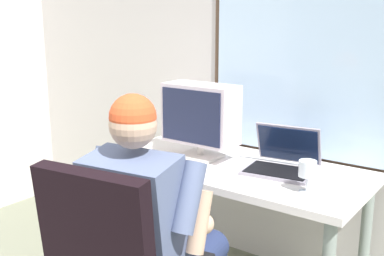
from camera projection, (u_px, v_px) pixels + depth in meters
The scene contains 7 objects.
wall_rear at pixel (290, 61), 2.77m from camera, with size 4.55×0.08×2.56m.
desk at pixel (233, 180), 2.67m from camera, with size 1.47×0.70×0.73m.
person_seated at pixel (152, 225), 2.07m from camera, with size 0.57×0.79×1.25m.
crt_monitor at pixel (201, 115), 2.72m from camera, with size 0.43×0.20×0.43m.
laptop at pixel (283, 159), 2.55m from camera, with size 0.39×0.37×0.23m.
wine_glass at pixel (307, 170), 2.22m from camera, with size 0.08×0.08×0.15m.
coffee_mug at pixel (146, 150), 2.78m from camera, with size 0.08×0.08×0.08m.
Camera 1 is at (1.19, -0.17, 1.55)m, focal length 44.67 mm.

